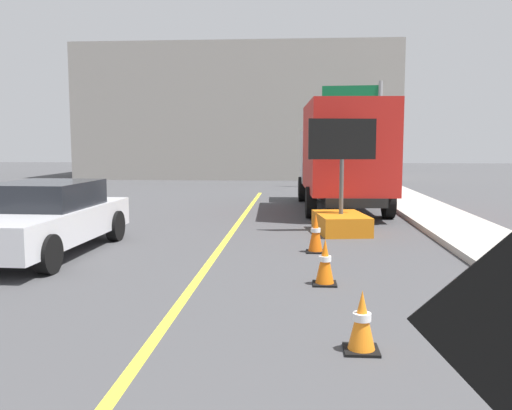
{
  "coord_description": "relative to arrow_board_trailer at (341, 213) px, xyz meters",
  "views": [
    {
      "loc": [
        1.53,
        0.58,
        2.13
      ],
      "look_at": [
        1.09,
        6.6,
        1.45
      ],
      "focal_mm": 38.5,
      "sensor_mm": 36.0,
      "label": 1
    }
  ],
  "objects": [
    {
      "name": "highway_guide_sign",
      "position": [
        2.03,
        13.19,
        2.94
      ],
      "size": [
        2.78,
        0.34,
        5.0
      ],
      "color": "gray",
      "rests_on": "ground"
    },
    {
      "name": "traffic_cone_mid_lane",
      "position": [
        -0.39,
        -7.58,
        -0.17
      ],
      "size": [
        0.36,
        0.36,
        0.64
      ],
      "color": "black",
      "rests_on": "ground"
    },
    {
      "name": "traffic_cone_curbside",
      "position": [
        -0.69,
        -2.45,
        -0.1
      ],
      "size": [
        0.36,
        0.36,
        0.78
      ],
      "color": "black",
      "rests_on": "ground"
    },
    {
      "name": "far_building_block",
      "position": [
        -4.64,
        21.87,
        3.45
      ],
      "size": [
        18.94,
        7.69,
        7.86
      ],
      "primitive_type": "cube",
      "color": "gray",
      "rests_on": "ground"
    },
    {
      "name": "box_truck",
      "position": [
        0.37,
        4.46,
        1.32
      ],
      "size": [
        2.71,
        7.1,
        3.32
      ],
      "color": "black",
      "rests_on": "ground"
    },
    {
      "name": "pickup_car",
      "position": [
        -5.94,
        -2.94,
        0.22
      ],
      "size": [
        2.1,
        4.73,
        1.38
      ],
      "color": "silver",
      "rests_on": "ground"
    },
    {
      "name": "arrow_board_trailer",
      "position": [
        0.0,
        0.0,
        0.0
      ],
      "size": [
        1.59,
        1.94,
        2.7
      ],
      "color": "orange",
      "rests_on": "ground"
    },
    {
      "name": "traffic_cone_far_lane",
      "position": [
        -0.63,
        -4.92,
        -0.13
      ],
      "size": [
        0.36,
        0.36,
        0.71
      ],
      "color": "black",
      "rests_on": "ground"
    },
    {
      "name": "lane_center_stripe",
      "position": [
        -2.61,
        -7.66,
        -0.48
      ],
      "size": [
        0.14,
        36.0,
        0.01
      ],
      "primitive_type": "cube",
      "color": "yellow",
      "rests_on": "ground"
    }
  ]
}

